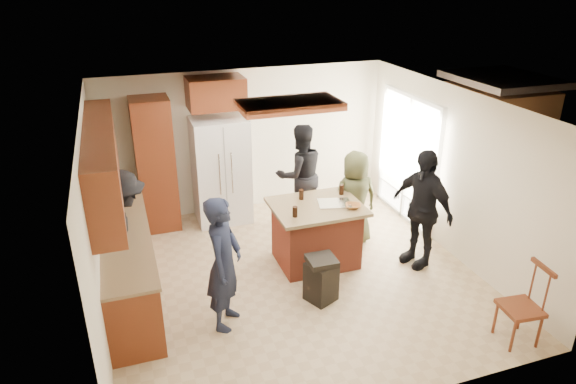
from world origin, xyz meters
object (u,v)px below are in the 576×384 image
object	(u,v)px
person_front_left	(224,263)
trash_bin	(321,279)
kitchen_island	(316,233)
person_behind_left	(300,175)
spindle_chair	(522,308)
person_behind_right	(355,198)
person_side_right	(422,208)
person_counter	(125,234)
refrigerator	(221,171)

from	to	relation	value
person_front_left	trash_bin	size ratio (longest dim) A/B	2.69
kitchen_island	person_behind_left	bearing A→B (deg)	80.16
person_front_left	spindle_chair	size ratio (longest dim) A/B	1.70
person_behind_right	trash_bin	world-z (taller)	person_behind_right
person_behind_right	kitchen_island	size ratio (longest dim) A/B	1.18
person_behind_left	person_side_right	bearing A→B (deg)	120.99
person_counter	kitchen_island	world-z (taller)	person_counter
person_counter	kitchen_island	distance (m)	2.66
person_behind_right	trash_bin	size ratio (longest dim) A/B	2.40
refrigerator	spindle_chair	bearing A→B (deg)	-58.70
person_behind_right	trash_bin	distance (m)	1.73
kitchen_island	trash_bin	size ratio (longest dim) A/B	2.03
person_front_left	spindle_chair	distance (m)	3.48
person_behind_right	person_behind_left	bearing A→B (deg)	-56.79
person_side_right	person_counter	size ratio (longest dim) A/B	1.03
person_front_left	kitchen_island	bearing A→B (deg)	-28.58
person_behind_right	kitchen_island	xyz separation A→B (m)	(-0.79, -0.38, -0.28)
person_front_left	spindle_chair	world-z (taller)	person_front_left
person_front_left	trash_bin	bearing A→B (deg)	-57.42
person_counter	person_front_left	bearing A→B (deg)	-142.57
person_side_right	refrigerator	xyz separation A→B (m)	(-2.40, 2.34, 0.01)
person_counter	person_behind_left	bearing A→B (deg)	-74.00
trash_bin	spindle_chair	bearing A→B (deg)	-38.51
person_behind_left	person_behind_right	xyz separation A→B (m)	(0.56, -0.93, -0.11)
kitchen_island	trash_bin	distance (m)	0.96
person_behind_right	person_front_left	bearing A→B (deg)	32.01
person_behind_left	person_behind_right	bearing A→B (deg)	118.80
person_front_left	refrigerator	bearing A→B (deg)	17.99
person_front_left	person_counter	bearing A→B (deg)	73.18
person_front_left	person_counter	size ratio (longest dim) A/B	0.98
person_behind_right	kitchen_island	bearing A→B (deg)	27.70
person_behind_left	refrigerator	xyz separation A→B (m)	(-1.22, 0.54, 0.03)
person_behind_right	refrigerator	xyz separation A→B (m)	(-1.78, 1.47, 0.14)
person_behind_right	trash_bin	xyz separation A→B (m)	(-1.07, -1.28, -0.44)
person_behind_right	spindle_chair	distance (m)	2.91
person_front_left	spindle_chair	bearing A→B (deg)	-84.82
person_behind_left	person_side_right	size ratio (longest dim) A/B	0.98
spindle_chair	kitchen_island	bearing A→B (deg)	123.49
trash_bin	spindle_chair	distance (m)	2.40
person_side_right	kitchen_island	world-z (taller)	person_side_right
person_counter	person_side_right	bearing A→B (deg)	-105.18
person_front_left	person_behind_left	world-z (taller)	person_behind_left
person_behind_left	trash_bin	world-z (taller)	person_behind_left
spindle_chair	person_behind_left	bearing A→B (deg)	110.20
person_counter	kitchen_island	size ratio (longest dim) A/B	1.35
kitchen_island	person_side_right	bearing A→B (deg)	-19.48
person_front_left	person_side_right	world-z (taller)	person_side_right
person_behind_right	spindle_chair	bearing A→B (deg)	108.24
person_front_left	refrigerator	xyz separation A→B (m)	(0.57, 2.82, 0.05)
person_counter	trash_bin	size ratio (longest dim) A/B	2.74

